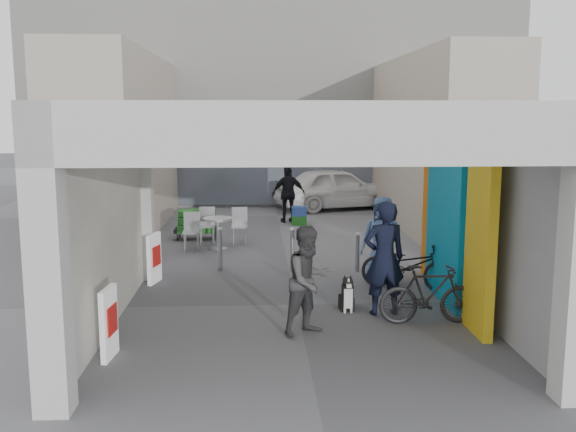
{
  "coord_description": "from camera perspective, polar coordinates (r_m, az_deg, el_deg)",
  "views": [
    {
      "loc": [
        -0.7,
        -10.98,
        3.37
      ],
      "look_at": [
        -0.1,
        1.0,
        1.44
      ],
      "focal_mm": 40.0,
      "sensor_mm": 36.0,
      "label": 1
    }
  ],
  "objects": [
    {
      "name": "ground",
      "position": [
        11.51,
        0.76,
        -7.89
      ],
      "size": [
        90.0,
        90.0,
        0.0
      ],
      "primitive_type": "plane",
      "color": "#5A5A5F",
      "rests_on": "ground"
    },
    {
      "name": "arcade_canopy",
      "position": [
        10.29,
        4.08,
        3.16
      ],
      "size": [
        6.4,
        6.45,
        6.4
      ],
      "color": "#B4B4AF",
      "rests_on": "ground"
    },
    {
      "name": "far_building",
      "position": [
        25.0,
        -1.28,
        10.55
      ],
      "size": [
        18.0,
        4.08,
        8.0
      ],
      "color": "silver",
      "rests_on": "ground"
    },
    {
      "name": "plaza_bldg_left",
      "position": [
        18.89,
        -14.55,
        6.2
      ],
      "size": [
        2.0,
        9.0,
        5.0
      ],
      "primitive_type": "cube",
      "color": "#A59A88",
      "rests_on": "ground"
    },
    {
      "name": "plaza_bldg_right",
      "position": [
        19.22,
        12.91,
        6.31
      ],
      "size": [
        2.0,
        9.0,
        5.0
      ],
      "primitive_type": "cube",
      "color": "#A59A88",
      "rests_on": "ground"
    },
    {
      "name": "bollard_left",
      "position": [
        13.91,
        -6.05,
        -2.99
      ],
      "size": [
        0.09,
        0.09,
        0.92
      ],
      "primitive_type": "cylinder",
      "color": "#909398",
      "rests_on": "ground"
    },
    {
      "name": "bollard_center",
      "position": [
        13.75,
        0.39,
        -3.06
      ],
      "size": [
        0.09,
        0.09,
        0.93
      ],
      "primitive_type": "cylinder",
      "color": "#909398",
      "rests_on": "ground"
    },
    {
      "name": "bollard_right",
      "position": [
        13.81,
        6.2,
        -3.29
      ],
      "size": [
        0.09,
        0.09,
        0.82
      ],
      "primitive_type": "cylinder",
      "color": "#909398",
      "rests_on": "ground"
    },
    {
      "name": "advert_board_near",
      "position": [
        9.31,
        -15.61,
        -9.12
      ],
      "size": [
        0.15,
        0.56,
        1.0
      ],
      "rotation": [
        0.0,
        0.0,
        -0.1
      ],
      "color": "silver",
      "rests_on": "ground"
    },
    {
      "name": "advert_board_far",
      "position": [
        13.11,
        -11.79,
        -3.68
      ],
      "size": [
        0.21,
        0.55,
        1.0
      ],
      "rotation": [
        0.0,
        0.0,
        -0.24
      ],
      "color": "silver",
      "rests_on": "ground"
    },
    {
      "name": "cafe_set",
      "position": [
        16.45,
        -6.62,
        -1.56
      ],
      "size": [
        1.57,
        1.27,
        0.95
      ],
      "rotation": [
        0.0,
        0.0,
        0.24
      ],
      "color": "#ABABB0",
      "rests_on": "ground"
    },
    {
      "name": "produce_stand",
      "position": [
        17.49,
        -8.1,
        -1.04
      ],
      "size": [
        1.19,
        0.64,
        0.78
      ],
      "rotation": [
        0.0,
        0.0,
        -0.14
      ],
      "color": "black",
      "rests_on": "ground"
    },
    {
      "name": "crate_stack",
      "position": [
        19.55,
        1.0,
        0.04
      ],
      "size": [
        0.46,
        0.37,
        0.56
      ],
      "rotation": [
        0.0,
        0.0,
        -0.04
      ],
      "color": "#1A5418",
      "rests_on": "ground"
    },
    {
      "name": "border_collie",
      "position": [
        11.14,
        5.28,
        -7.13
      ],
      "size": [
        0.24,
        0.47,
        0.64
      ],
      "rotation": [
        0.0,
        0.0,
        0.02
      ],
      "color": "black",
      "rests_on": "ground"
    },
    {
      "name": "man_with_dog",
      "position": [
        10.87,
        8.55,
        -3.73
      ],
      "size": [
        0.75,
        0.54,
        1.93
      ],
      "primitive_type": "imported",
      "rotation": [
        0.0,
        0.0,
        3.25
      ],
      "color": "black",
      "rests_on": "ground"
    },
    {
      "name": "man_back_turned",
      "position": [
        9.84,
        1.88,
        -5.74
      ],
      "size": [
        1.04,
        0.99,
        1.69
      ],
      "primitive_type": "imported",
      "rotation": [
        0.0,
        0.0,
        0.6
      ],
      "color": "#3E3E40",
      "rests_on": "ground"
    },
    {
      "name": "man_elderly",
      "position": [
        13.09,
        8.36,
        -2.0
      ],
      "size": [
        0.98,
        0.79,
        1.73
      ],
      "primitive_type": "imported",
      "rotation": [
        0.0,
        0.0,
        -0.33
      ],
      "color": "#5B7CB2",
      "rests_on": "ground"
    },
    {
      "name": "man_crates",
      "position": [
        19.91,
        0.04,
        1.98
      ],
      "size": [
        1.11,
        0.63,
        1.79
      ],
      "primitive_type": "imported",
      "rotation": [
        0.0,
        0.0,
        3.33
      ],
      "color": "black",
      "rests_on": "ground"
    },
    {
      "name": "bicycle_front",
      "position": [
        12.56,
        10.63,
        -4.33
      ],
      "size": [
        1.93,
        1.3,
        0.96
      ],
      "primitive_type": "imported",
      "rotation": [
        0.0,
        0.0,
        1.17
      ],
      "color": "black",
      "rests_on": "ground"
    },
    {
      "name": "bicycle_rear",
      "position": [
        10.62,
        12.44,
        -6.83
      ],
      "size": [
        1.62,
        0.47,
        0.97
      ],
      "primitive_type": "imported",
      "rotation": [
        0.0,
        0.0,
        1.58
      ],
      "color": "black",
      "rests_on": "ground"
    },
    {
      "name": "white_van",
      "position": [
        22.82,
        4.36,
        2.49
      ],
      "size": [
        4.68,
        2.87,
        1.49
      ],
      "primitive_type": "imported",
      "rotation": [
        0.0,
        0.0,
        1.84
      ],
      "color": "white",
      "rests_on": "ground"
    }
  ]
}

